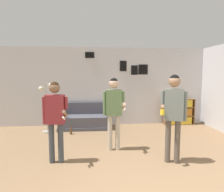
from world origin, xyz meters
TOP-DOWN VIEW (x-y plane):
  - wall_back at (0.00, 4.76)m, footprint 8.72×0.08m
  - couch at (-1.08, 4.34)m, footprint 1.68×0.80m
  - bookshelf at (2.24, 4.54)m, footprint 1.06×0.30m
  - floor_lamp at (-2.22, 3.94)m, footprint 0.42×0.28m
  - person_player_foreground_left at (-1.52, 1.72)m, footprint 0.50×0.45m
  - person_player_foreground_center at (-0.31, 2.30)m, footprint 0.50×0.46m
  - person_watcher_holding_cup at (0.80, 1.51)m, footprint 0.57×0.39m
  - bottle_on_floor at (-1.46, 3.63)m, footprint 0.07×0.07m

SIDE VIEW (x-z plane):
  - bottle_on_floor at x=-1.46m, z-range -0.03..0.22m
  - couch at x=-1.08m, z-range -0.13..0.69m
  - bookshelf at x=2.24m, z-range 0.00..0.92m
  - floor_lamp at x=-2.22m, z-range 0.21..1.73m
  - person_player_foreground_left at x=-1.52m, z-range 0.18..1.81m
  - person_player_foreground_center at x=-0.31m, z-range 0.20..1.89m
  - person_watcher_holding_cup at x=0.80m, z-range 0.21..1.98m
  - wall_back at x=0.00m, z-range 0.00..2.70m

